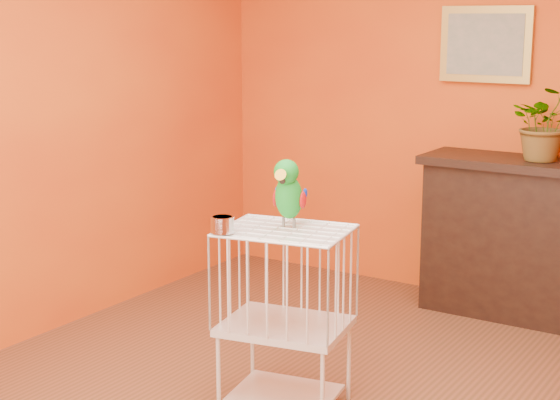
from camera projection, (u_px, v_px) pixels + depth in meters
The scene contains 7 objects.
room_shell at pixel (315, 95), 3.87m from camera, with size 4.50×4.50×4.50m.
console_cabinet at pixel (529, 240), 5.52m from camera, with size 1.40×0.50×1.04m.
potted_plant at pixel (545, 132), 5.36m from camera, with size 0.42×0.47×0.37m, color #26722D.
framed_picture at pixel (486, 44), 5.66m from camera, with size 0.62×0.04×0.50m.
birdcage at pixel (285, 317), 4.22m from camera, with size 0.67×0.56×0.92m.
feed_cup at pixel (222, 225), 4.04m from camera, with size 0.11×0.11×0.08m, color silver.
parrot at pixel (289, 192), 4.14m from camera, with size 0.18×0.31×0.34m.
Camera 1 is at (1.98, -3.35, 1.93)m, focal length 55.00 mm.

